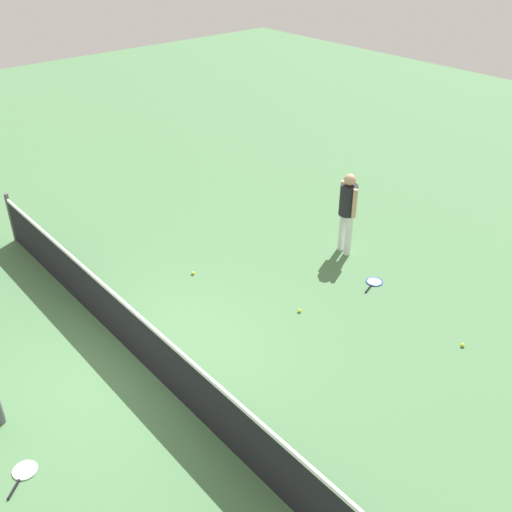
# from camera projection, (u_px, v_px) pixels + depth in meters

# --- Properties ---
(ground_plane) EXTENTS (40.00, 40.00, 0.00)m
(ground_plane) POSITION_uv_depth(u_px,v_px,m) (141.00, 361.00, 9.09)
(ground_plane) COLOR #4C7A4C
(court_net) EXTENTS (10.09, 0.09, 1.07)m
(court_net) POSITION_uv_depth(u_px,v_px,m) (138.00, 336.00, 8.83)
(court_net) COLOR #4C4C51
(court_net) RESTS_ON ground_plane
(player_near_side) EXTENTS (0.53, 0.41, 1.70)m
(player_near_side) POSITION_uv_depth(u_px,v_px,m) (348.00, 207.00, 11.42)
(player_near_side) COLOR white
(player_near_side) RESTS_ON ground_plane
(tennis_racket_near_player) EXTENTS (0.40, 0.61, 0.03)m
(tennis_racket_near_player) POSITION_uv_depth(u_px,v_px,m) (374.00, 282.00, 10.95)
(tennis_racket_near_player) COLOR blue
(tennis_racket_near_player) RESTS_ON ground_plane
(tennis_racket_far_player) EXTENTS (0.51, 0.55, 0.03)m
(tennis_racket_far_player) POSITION_uv_depth(u_px,v_px,m) (24.00, 472.00, 7.31)
(tennis_racket_far_player) COLOR white
(tennis_racket_far_player) RESTS_ON ground_plane
(tennis_ball_near_player) EXTENTS (0.07, 0.07, 0.07)m
(tennis_ball_near_player) POSITION_uv_depth(u_px,v_px,m) (299.00, 311.00, 10.16)
(tennis_ball_near_player) COLOR #C6E033
(tennis_ball_near_player) RESTS_ON ground_plane
(tennis_ball_by_net) EXTENTS (0.07, 0.07, 0.07)m
(tennis_ball_by_net) POSITION_uv_depth(u_px,v_px,m) (193.00, 273.00, 11.19)
(tennis_ball_by_net) COLOR #C6E033
(tennis_ball_by_net) RESTS_ON ground_plane
(tennis_ball_midcourt) EXTENTS (0.07, 0.07, 0.07)m
(tennis_ball_midcourt) POSITION_uv_depth(u_px,v_px,m) (463.00, 345.00, 9.37)
(tennis_ball_midcourt) COLOR #C6E033
(tennis_ball_midcourt) RESTS_ON ground_plane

